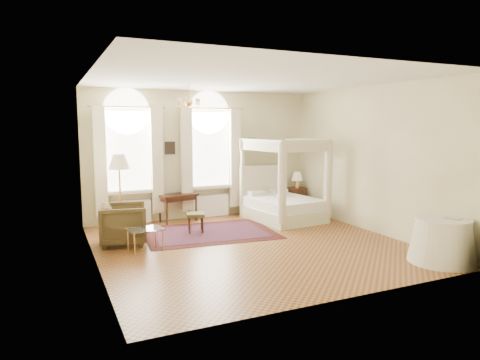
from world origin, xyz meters
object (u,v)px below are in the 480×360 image
object	(u,v)px
nightstand	(296,199)
coffee_table	(145,231)
armchair	(124,224)
side_table	(442,241)
writing_desk	(178,198)
canopy_bed	(284,202)
floor_lamp	(119,166)
stool	(196,216)

from	to	relation	value
nightstand	coffee_table	size ratio (longest dim) A/B	0.94
armchair	side_table	size ratio (longest dim) A/B	0.79
writing_desk	coffee_table	xyz separation A→B (m)	(-1.31, -2.27, -0.20)
canopy_bed	nightstand	distance (m)	1.22
nightstand	side_table	bearing A→B (deg)	-90.79
coffee_table	nightstand	bearing A→B (deg)	24.51
writing_desk	floor_lamp	xyz separation A→B (m)	(-1.50, -0.57, 0.92)
canopy_bed	side_table	bearing A→B (deg)	-78.79
floor_lamp	coffee_table	bearing A→B (deg)	-83.78
writing_desk	armchair	world-z (taller)	armchair
canopy_bed	writing_desk	size ratio (longest dim) A/B	2.03
armchair	side_table	xyz separation A→B (m)	(4.94, -3.53, -0.03)
nightstand	coffee_table	world-z (taller)	nightstand
writing_desk	stool	world-z (taller)	writing_desk
armchair	coffee_table	xyz separation A→B (m)	(0.29, -0.72, -0.01)
stool	floor_lamp	distance (m)	2.04
coffee_table	floor_lamp	size ratio (longest dim) A/B	0.40
nightstand	side_table	size ratio (longest dim) A/B	0.58
writing_desk	side_table	size ratio (longest dim) A/B	0.88
nightstand	side_table	world-z (taller)	side_table
coffee_table	side_table	world-z (taller)	side_table
canopy_bed	coffee_table	size ratio (longest dim) A/B	2.90
canopy_bed	side_table	xyz separation A→B (m)	(0.82, -4.14, -0.08)
writing_desk	stool	xyz separation A→B (m)	(0.04, -1.25, -0.23)
nightstand	writing_desk	world-z (taller)	writing_desk
writing_desk	side_table	bearing A→B (deg)	-56.74
writing_desk	floor_lamp	world-z (taller)	floor_lamp
armchair	canopy_bed	bearing A→B (deg)	-72.21
nightstand	floor_lamp	size ratio (longest dim) A/B	0.38
canopy_bed	coffee_table	bearing A→B (deg)	-160.95
stool	coffee_table	bearing A→B (deg)	-143.00
writing_desk	floor_lamp	size ratio (longest dim) A/B	0.57
canopy_bed	armchair	bearing A→B (deg)	-171.62
coffee_table	writing_desk	bearing A→B (deg)	59.94
nightstand	side_table	distance (m)	4.97
armchair	side_table	bearing A→B (deg)	-116.17
armchair	floor_lamp	size ratio (longest dim) A/B	0.51
canopy_bed	stool	distance (m)	2.49
stool	nightstand	bearing A→B (deg)	18.57
canopy_bed	stool	xyz separation A→B (m)	(-2.47, -0.30, -0.10)
canopy_bed	nightstand	world-z (taller)	canopy_bed
coffee_table	side_table	distance (m)	5.44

